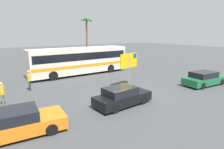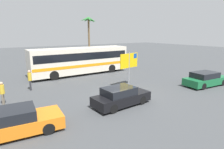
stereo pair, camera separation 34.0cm
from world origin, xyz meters
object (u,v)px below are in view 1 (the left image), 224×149
object	(u,v)px
car_orange	(18,123)
ferry_sign	(129,62)
bus_front_coach	(80,60)
car_green	(204,79)
pedestrian_by_bus	(2,92)
pedestrian_near_sign	(29,79)
car_black	(122,97)

from	to	relation	value
car_orange	ferry_sign	bearing A→B (deg)	24.56
bus_front_coach	car_green	bearing A→B (deg)	-55.86
car_green	ferry_sign	bearing A→B (deg)	154.39
bus_front_coach	ferry_sign	size ratio (longest dim) A/B	3.68
bus_front_coach	pedestrian_by_bus	world-z (taller)	bus_front_coach
pedestrian_near_sign	pedestrian_by_bus	world-z (taller)	pedestrian_near_sign
car_orange	bus_front_coach	bearing A→B (deg)	57.33
car_green	pedestrian_near_sign	bearing A→B (deg)	156.88
car_green	pedestrian_by_bus	bearing A→B (deg)	168.24
car_black	pedestrian_by_bus	xyz separation A→B (m)	(-6.75, 4.65, 0.34)
ferry_sign	car_orange	world-z (taller)	ferry_sign
pedestrian_by_bus	ferry_sign	bearing A→B (deg)	10.30
bus_front_coach	car_black	xyz separation A→B (m)	(-2.00, -10.85, -1.15)
car_green	pedestrian_near_sign	world-z (taller)	pedestrian_near_sign
bus_front_coach	pedestrian_by_bus	distance (m)	10.75
car_black	pedestrian_by_bus	distance (m)	8.20
car_black	car_green	xyz separation A→B (m)	(9.63, -0.41, 0.00)
car_black	car_green	world-z (taller)	same
car_orange	car_black	bearing A→B (deg)	6.53
car_green	pedestrian_by_bus	world-z (taller)	pedestrian_by_bus
bus_front_coach	car_black	bearing A→B (deg)	-100.44
ferry_sign	car_black	world-z (taller)	ferry_sign
pedestrian_near_sign	pedestrian_by_bus	bearing A→B (deg)	54.88
bus_front_coach	car_green	world-z (taller)	bus_front_coach
bus_front_coach	ferry_sign	world-z (taller)	ferry_sign
car_black	pedestrian_by_bus	bearing A→B (deg)	142.19
car_orange	car_black	world-z (taller)	same
pedestrian_by_bus	bus_front_coach	bearing A→B (deg)	52.97
ferry_sign	pedestrian_by_bus	size ratio (longest dim) A/B	1.94
ferry_sign	pedestrian_by_bus	world-z (taller)	ferry_sign
car_orange	pedestrian_near_sign	world-z (taller)	pedestrian_near_sign
bus_front_coach	pedestrian_near_sign	size ratio (longest dim) A/B	6.59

